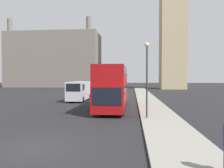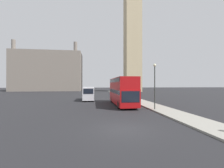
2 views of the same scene
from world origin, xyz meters
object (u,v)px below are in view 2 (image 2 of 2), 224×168
at_px(street_lamp, 155,79).
at_px(white_van, 89,93).
at_px(clock_tower, 132,11).
at_px(red_double_decker_bus, 122,90).

bearing_deg(street_lamp, white_van, 123.01).
distance_m(clock_tower, red_double_decker_bus, 57.41).
bearing_deg(red_double_decker_bus, street_lamp, -60.81).
bearing_deg(red_double_decker_bus, clock_tower, 72.72).
xyz_separation_m(clock_tower, street_lamp, (-10.57, -49.08, -33.20)).
relative_size(red_double_decker_bus, street_lamp, 1.91).
height_order(red_double_decker_bus, white_van, red_double_decker_bus).
height_order(clock_tower, street_lamp, clock_tower).
xyz_separation_m(red_double_decker_bus, street_lamp, (3.02, -5.40, 1.49)).
relative_size(clock_tower, street_lamp, 12.97).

